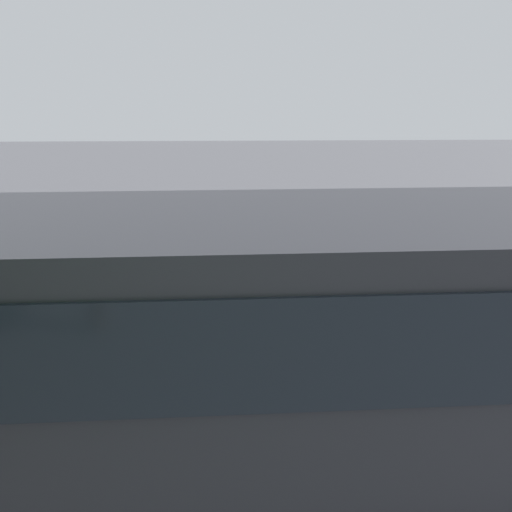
{
  "coord_description": "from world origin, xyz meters",
  "views": [
    {
      "loc": [
        0.32,
        8.98,
        4.35
      ],
      "look_at": [
        -0.1,
        -0.66,
        1.1
      ],
      "focal_mm": 33.71,
      "sensor_mm": 36.0,
      "label": 1
    }
  ],
  "objects": [
    {
      "name": "bay_line_d",
      "position": [
        2.95,
        -1.71,
        0.0
      ],
      "size": [
        0.19,
        4.97,
        0.01
      ],
      "color": "white",
      "rests_on": "ground_plane"
    },
    {
      "name": "spectator_centre",
      "position": [
        -1.31,
        1.28,
        1.01
      ],
      "size": [
        0.58,
        0.34,
        1.7
      ],
      "color": "#473823",
      "rests_on": "ground_plane"
    },
    {
      "name": "spectator_far_left",
      "position": [
        -3.62,
        1.37,
        1.02
      ],
      "size": [
        0.58,
        0.36,
        1.71
      ],
      "color": "black",
      "rests_on": "ground_plane"
    },
    {
      "name": "tour_bus",
      "position": [
        -1.38,
        4.41,
        1.65
      ],
      "size": [
        10.41,
        2.75,
        3.25
      ],
      "color": "#26262B",
      "rests_on": "ground_plane"
    },
    {
      "name": "bay_line_c",
      "position": [
        0.48,
        -1.71,
        0.0
      ],
      "size": [
        0.18,
        4.24,
        0.01
      ],
      "color": "white",
      "rests_on": "ground_plane"
    },
    {
      "name": "bay_line_a",
      "position": [
        -4.48,
        -1.71,
        0.0
      ],
      "size": [
        0.19,
        4.98,
        0.01
      ],
      "color": "white",
      "rests_on": "ground_plane"
    },
    {
      "name": "spectator_right",
      "position": [
        0.06,
        1.49,
        0.99
      ],
      "size": [
        0.58,
        0.34,
        1.67
      ],
      "color": "#473823",
      "rests_on": "ground_plane"
    },
    {
      "name": "parked_motorcycle_silver",
      "position": [
        -3.05,
        2.08,
        0.48
      ],
      "size": [
        2.05,
        0.58,
        0.99
      ],
      "color": "black",
      "rests_on": "ground_plane"
    },
    {
      "name": "spectator_left",
      "position": [
        -2.29,
        1.36,
        1.08
      ],
      "size": [
        0.58,
        0.37,
        1.8
      ],
      "color": "black",
      "rests_on": "ground_plane"
    },
    {
      "name": "traffic_cone",
      "position": [
        0.71,
        -3.37,
        0.3
      ],
      "size": [
        0.34,
        0.34,
        0.63
      ],
      "color": "orange",
      "rests_on": "ground_plane"
    },
    {
      "name": "stunt_motorcycle",
      "position": [
        3.12,
        -3.51,
        1.03
      ],
      "size": [
        1.89,
        0.97,
        1.77
      ],
      "color": "black",
      "rests_on": "ground_plane"
    },
    {
      "name": "ground_plane",
      "position": [
        0.0,
        0.0,
        0.0
      ],
      "size": [
        80.0,
        80.0,
        0.0
      ],
      "primitive_type": "plane",
      "color": "#4C4C51"
    },
    {
      "name": "bay_line_e",
      "position": [
        5.43,
        -1.71,
        0.0
      ],
      "size": [
        0.18,
        4.09,
        0.01
      ],
      "color": "white",
      "rests_on": "ground_plane"
    },
    {
      "name": "bay_line_b",
      "position": [
        -2.0,
        -1.71,
        0.0
      ],
      "size": [
        0.18,
        4.02,
        0.01
      ],
      "color": "white",
      "rests_on": "ground_plane"
    }
  ]
}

